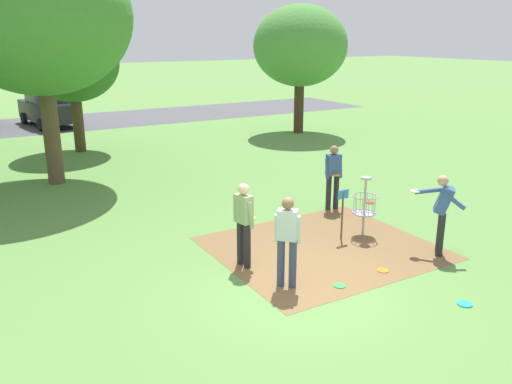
# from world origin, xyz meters

# --- Properties ---
(ground_plane) EXTENTS (160.00, 160.00, 0.00)m
(ground_plane) POSITION_xyz_m (0.00, 0.00, 0.00)
(ground_plane) COLOR #5B8942
(dirt_tee_pad) EXTENTS (4.54, 4.01, 0.01)m
(dirt_tee_pad) POSITION_xyz_m (1.61, 1.35, 0.00)
(dirt_tee_pad) COLOR brown
(dirt_tee_pad) RESTS_ON ground
(disc_golf_basket) EXTENTS (0.98, 0.58, 1.39)m
(disc_golf_basket) POSITION_xyz_m (2.79, 1.49, 0.75)
(disc_golf_basket) COLOR #9E9EA3
(disc_golf_basket) RESTS_ON ground
(player_foreground_watching) EXTENTS (0.43, 0.49, 1.71)m
(player_foreground_watching) POSITION_xyz_m (-0.31, 1.42, 0.97)
(player_foreground_watching) COLOR #232328
(player_foreground_watching) RESTS_ON ground
(player_throwing) EXTENTS (0.49, 0.43, 1.71)m
(player_throwing) POSITION_xyz_m (3.44, 3.37, 0.97)
(player_throwing) COLOR #232328
(player_throwing) RESTS_ON ground
(player_waiting_left) EXTENTS (0.64, 1.10, 1.71)m
(player_waiting_left) POSITION_xyz_m (3.51, -0.13, 0.99)
(player_waiting_left) COLOR #232328
(player_waiting_left) RESTS_ON ground
(player_waiting_right) EXTENTS (0.45, 0.45, 1.71)m
(player_waiting_right) POSITION_xyz_m (-0.06, 0.25, 0.97)
(player_waiting_right) COLOR #384260
(player_waiting_right) RESTS_ON ground
(frisbee_near_basket) EXTENTS (0.23, 0.23, 0.02)m
(frisbee_near_basket) POSITION_xyz_m (0.77, -0.26, 0.01)
(frisbee_near_basket) COLOR green
(frisbee_near_basket) RESTS_ON ground
(frisbee_by_tee) EXTENTS (0.23, 0.23, 0.02)m
(frisbee_by_tee) POSITION_xyz_m (4.65, 3.22, 0.01)
(frisbee_by_tee) COLOR red
(frisbee_by_tee) RESTS_ON ground
(frisbee_mid_grass) EXTENTS (0.23, 0.23, 0.02)m
(frisbee_mid_grass) POSITION_xyz_m (1.92, -0.17, 0.01)
(frisbee_mid_grass) COLOR orange
(frisbee_mid_grass) RESTS_ON ground
(frisbee_far_left) EXTENTS (0.25, 0.25, 0.02)m
(frisbee_far_left) POSITION_xyz_m (2.20, -1.87, 0.01)
(frisbee_far_left) COLOR #1E93DB
(frisbee_far_left) RESTS_ON ground
(tree_near_left) EXTENTS (3.48, 3.48, 4.91)m
(tree_near_left) POSITION_xyz_m (-0.69, 14.09, 3.40)
(tree_near_left) COLOR #4C3823
(tree_near_left) RESTS_ON ground
(tree_near_right) EXTENTS (4.26, 4.26, 5.77)m
(tree_near_right) POSITION_xyz_m (9.12, 13.13, 3.94)
(tree_near_right) COLOR #422D1E
(tree_near_right) RESTS_ON ground
(tree_mid_right) EXTENTS (5.32, 5.32, 7.22)m
(tree_mid_right) POSITION_xyz_m (-2.39, 9.73, 4.94)
(tree_mid_right) COLOR brown
(tree_mid_right) RESTS_ON ground
(parking_lot_strip) EXTENTS (36.00, 6.00, 0.01)m
(parking_lot_strip) POSITION_xyz_m (0.00, 21.57, 0.00)
(parking_lot_strip) COLOR #4C4C51
(parking_lot_strip) RESTS_ON ground
(parked_car_center_left) EXTENTS (2.45, 4.43, 1.84)m
(parked_car_center_left) POSITION_xyz_m (-0.64, 21.11, 0.92)
(parked_car_center_left) COLOR black
(parked_car_center_left) RESTS_ON ground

